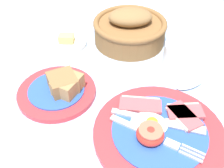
# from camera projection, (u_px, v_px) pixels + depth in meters

# --- Properties ---
(ground_plane) EXTENTS (3.00, 3.00, 0.00)m
(ground_plane) POSITION_uv_depth(u_px,v_px,m) (116.00, 123.00, 0.53)
(ground_plane) COLOR #93B2DB
(breakfast_plate) EXTENTS (0.25, 0.25, 0.04)m
(breakfast_plate) POSITION_uv_depth(u_px,v_px,m) (159.00, 131.00, 0.50)
(breakfast_plate) COLOR red
(breakfast_plate) RESTS_ON ground_plane
(bread_plate) EXTENTS (0.17, 0.17, 0.05)m
(bread_plate) POSITION_uv_depth(u_px,v_px,m) (60.00, 89.00, 0.58)
(bread_plate) COLOR red
(bread_plate) RESTS_ON ground_plane
(sugar_cup) EXTENTS (0.10, 0.10, 0.06)m
(sugar_cup) POSITION_uv_depth(u_px,v_px,m) (183.00, 55.00, 0.65)
(sugar_cup) COLOR white
(sugar_cup) RESTS_ON ground_plane
(bread_basket) EXTENTS (0.20, 0.20, 0.10)m
(bread_basket) POSITION_uv_depth(u_px,v_px,m) (130.00, 29.00, 0.73)
(bread_basket) COLOR brown
(bread_basket) RESTS_ON ground_plane
(butter_dish) EXTENTS (0.11, 0.11, 0.03)m
(butter_dish) POSITION_uv_depth(u_px,v_px,m) (67.00, 42.00, 0.74)
(butter_dish) COLOR silver
(butter_dish) RESTS_ON ground_plane
(teaspoon_near_cup) EXTENTS (0.16, 0.14, 0.01)m
(teaspoon_near_cup) POSITION_uv_depth(u_px,v_px,m) (199.00, 81.00, 0.62)
(teaspoon_near_cup) COLOR silver
(teaspoon_near_cup) RESTS_ON ground_plane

